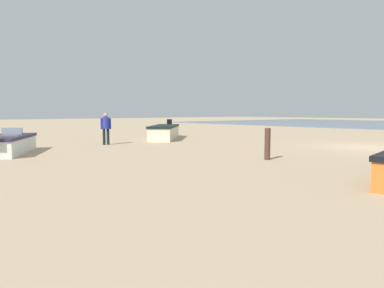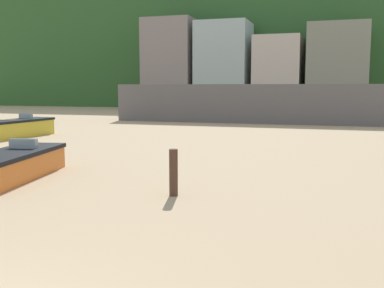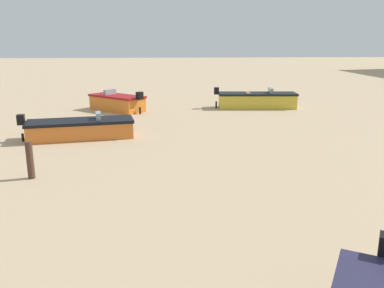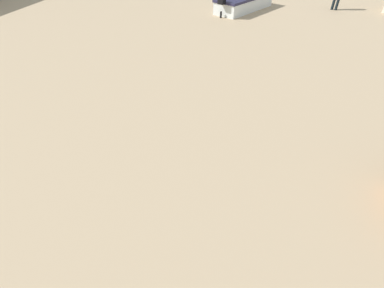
# 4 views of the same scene
# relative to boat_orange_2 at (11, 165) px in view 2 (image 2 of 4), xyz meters

# --- Properties ---
(headland_hill) EXTENTS (90.00, 32.00, 14.70)m
(headland_hill) POSITION_rel_boat_orange_2_xyz_m (4.65, 58.33, 6.95)
(headland_hill) COLOR #325E2C
(headland_hill) RESTS_ON ground
(harbor_pier) EXTENTS (19.85, 2.40, 2.75)m
(harbor_pier) POSITION_rel_boat_orange_2_xyz_m (2.56, 22.33, 0.98)
(harbor_pier) COLOR #615C5D
(harbor_pier) RESTS_ON ground
(townhouse_far_left) EXTENTS (5.56, 5.41, 10.11)m
(townhouse_far_left) POSITION_rel_boat_orange_2_xyz_m (-9.57, 39.04, 4.66)
(townhouse_far_left) COLOR gray
(townhouse_far_left) RESTS_ON ground
(townhouse_left) EXTENTS (5.59, 5.14, 9.54)m
(townhouse_left) POSITION_rel_boat_orange_2_xyz_m (-3.44, 38.91, 4.37)
(townhouse_left) COLOR #AEBFBD
(townhouse_left) RESTS_ON ground
(townhouse_centre_right) EXTENTS (4.80, 5.90, 7.84)m
(townhouse_centre_right) POSITION_rel_boat_orange_2_xyz_m (2.45, 39.29, 3.52)
(townhouse_centre_right) COLOR beige
(townhouse_centre_right) RESTS_ON ground
(townhouse_far_right) EXTENTS (5.91, 6.58, 8.91)m
(townhouse_far_right) POSITION_rel_boat_orange_2_xyz_m (8.41, 39.62, 4.06)
(townhouse_far_right) COLOR gray
(townhouse_far_right) RESTS_ON ground
(boat_orange_2) EXTENTS (2.16, 4.61, 1.09)m
(boat_orange_2) POSITION_rel_boat_orange_2_xyz_m (0.00, 0.00, 0.00)
(boat_orange_2) COLOR orange
(boat_orange_2) RESTS_ON ground
(boat_yellow_5) EXTENTS (1.65, 4.89, 1.22)m
(boat_yellow_5) POSITION_rel_boat_orange_2_xyz_m (-7.00, 8.91, 0.07)
(boat_yellow_5) COLOR gold
(boat_yellow_5) RESTS_ON ground
(mooring_post_near_water) EXTENTS (0.20, 0.20, 1.11)m
(mooring_post_near_water) POSITION_rel_boat_orange_2_xyz_m (4.95, -0.46, 0.16)
(mooring_post_near_water) COLOR #4A3024
(mooring_post_near_water) RESTS_ON ground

